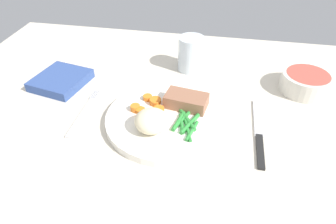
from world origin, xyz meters
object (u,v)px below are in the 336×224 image
at_px(water_glass, 191,56).
at_px(napkin, 61,80).
at_px(fork, 84,112).
at_px(dinner_plate, 168,119).
at_px(salad_bowl, 306,81).
at_px(meat_portion, 188,101).
at_px(knife, 259,133).

distance_m(water_glass, napkin, 0.33).
height_order(fork, water_glass, water_glass).
relative_size(dinner_plate, salad_bowl, 2.22).
bearing_deg(salad_bowl, fork, -159.79).
xyz_separation_m(meat_portion, water_glass, (-0.02, 0.18, 0.01)).
bearing_deg(salad_bowl, knife, -122.31).
bearing_deg(dinner_plate, napkin, 161.54).
distance_m(meat_portion, knife, 0.16).
xyz_separation_m(dinner_plate, knife, (0.18, -0.00, -0.01)).
relative_size(fork, knife, 0.81).
xyz_separation_m(knife, napkin, (-0.47, 0.10, 0.01)).
height_order(salad_bowl, napkin, salad_bowl).
height_order(knife, napkin, napkin).
height_order(meat_portion, salad_bowl, same).
distance_m(fork, salad_bowl, 0.51).
xyz_separation_m(salad_bowl, napkin, (-0.58, -0.08, -0.01)).
relative_size(knife, salad_bowl, 1.77).
distance_m(knife, napkin, 0.48).
distance_m(meat_portion, salad_bowl, 0.29).
bearing_deg(salad_bowl, napkin, -172.15).
xyz_separation_m(fork, napkin, (-0.10, 0.10, 0.01)).
relative_size(water_glass, napkin, 0.73).
bearing_deg(fork, dinner_plate, 3.90).
height_order(meat_portion, knife, meat_portion).
bearing_deg(salad_bowl, water_glass, 169.75).
xyz_separation_m(knife, water_glass, (-0.17, 0.23, 0.04)).
relative_size(dinner_plate, meat_portion, 2.92).
xyz_separation_m(fork, knife, (0.37, -0.00, -0.00)).
xyz_separation_m(meat_portion, fork, (-0.22, -0.04, -0.03)).
xyz_separation_m(meat_portion, napkin, (-0.32, 0.05, -0.02)).
bearing_deg(fork, salad_bowl, 23.31).
distance_m(dinner_plate, napkin, 0.30).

